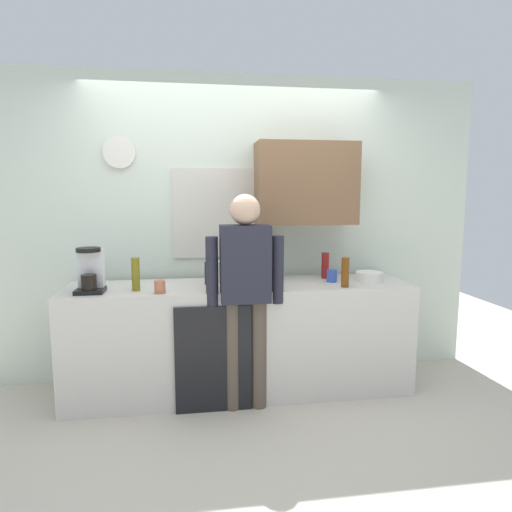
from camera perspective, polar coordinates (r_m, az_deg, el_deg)
ground_plane at (r=3.56m, az=-1.34°, el=-18.78°), size 8.00×8.00×0.00m
kitchen_counter at (r=3.66m, az=-1.96°, el=-10.46°), size 2.72×0.64×0.89m
dishwasher_panel at (r=3.35m, az=-5.48°, el=-13.10°), size 0.56×0.02×0.80m
back_wall_assembly at (r=3.89m, az=-1.59°, el=4.36°), size 4.32×0.42×2.60m
coffee_maker at (r=3.47m, az=-20.49°, el=-1.96°), size 0.20×0.20×0.33m
bottle_green_wine at (r=3.76m, az=2.69°, el=-0.68°), size 0.07×0.07×0.30m
bottle_dark_sauce at (r=3.55m, az=-6.16°, el=-2.21°), size 0.06×0.06×0.18m
bottle_red_vinegar at (r=3.83m, az=8.87°, el=-1.20°), size 0.06×0.06×0.22m
bottle_olive_oil at (r=3.41m, az=-15.18°, el=-2.26°), size 0.06×0.06×0.25m
bottle_amber_beer at (r=3.49m, az=11.37°, el=-2.07°), size 0.06×0.06×0.23m
cup_white_mug at (r=3.34m, az=-1.09°, el=-3.54°), size 0.08×0.08×0.09m
cup_blue_mug at (r=3.68m, az=9.70°, el=-2.53°), size 0.08×0.08×0.10m
cup_terracotta_mug at (r=3.30m, az=-12.23°, el=-3.89°), size 0.08×0.08×0.09m
mixing_bowl at (r=3.77m, az=14.29°, el=-2.58°), size 0.22×0.22×0.08m
storage_canister at (r=3.64m, az=-3.99°, el=-1.99°), size 0.14×0.14×0.17m
person_at_sink at (r=3.24m, az=-1.39°, el=-3.64°), size 0.57×0.22×1.60m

